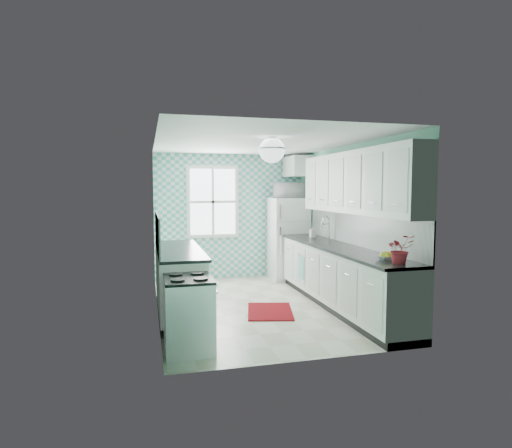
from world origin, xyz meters
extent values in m
cube|color=beige|center=(0.00, 0.00, -0.01)|extent=(3.00, 4.40, 0.02)
cube|color=white|center=(0.00, 0.00, 2.51)|extent=(3.00, 4.40, 0.02)
cube|color=#77C7A8|center=(0.00, 2.21, 1.25)|extent=(3.00, 0.02, 2.50)
cube|color=#77C7A8|center=(0.00, -2.21, 1.25)|extent=(3.00, 0.02, 2.50)
cube|color=#77C7A8|center=(-1.51, 0.00, 1.25)|extent=(0.02, 4.40, 2.50)
cube|color=#77C7A8|center=(1.51, 0.00, 1.25)|extent=(0.02, 4.40, 2.50)
cube|color=#4CB4AB|center=(0.00, 2.19, 1.25)|extent=(3.00, 0.01, 2.50)
cube|color=white|center=(-0.35, 2.17, 1.55)|extent=(1.04, 0.05, 1.44)
cube|color=white|center=(-0.35, 2.15, 1.55)|extent=(0.90, 0.02, 1.30)
cube|color=white|center=(1.49, -0.40, 1.20)|extent=(0.02, 3.60, 0.51)
cube|color=white|center=(-1.49, -0.07, 1.20)|extent=(0.02, 2.15, 0.51)
cube|color=silver|center=(1.33, -0.60, 1.90)|extent=(0.33, 3.20, 0.90)
cube|color=silver|center=(1.30, 1.83, 2.25)|extent=(0.40, 0.74, 0.40)
cylinder|color=silver|center=(0.00, -0.80, 2.48)|extent=(0.14, 0.14, 0.04)
cylinder|color=silver|center=(0.00, -0.80, 2.41)|extent=(0.02, 0.02, 0.12)
sphere|color=white|center=(0.00, -0.80, 2.32)|extent=(0.34, 0.34, 0.34)
cube|color=white|center=(1.20, -0.40, 0.45)|extent=(0.60, 3.60, 0.90)
cube|color=black|center=(1.19, -0.40, 0.92)|extent=(0.63, 3.60, 0.04)
cube|color=white|center=(-1.20, -0.07, 0.45)|extent=(0.60, 2.15, 0.90)
cube|color=black|center=(-1.19, -0.07, 0.92)|extent=(0.63, 2.15, 0.04)
cube|color=white|center=(1.11, 1.77, 0.81)|extent=(0.71, 0.67, 1.63)
cube|color=silver|center=(1.11, 1.44, 1.19)|extent=(0.69, 0.01, 0.02)
cube|color=silver|center=(0.83, 1.42, 1.38)|extent=(0.03, 0.03, 0.30)
cube|color=silver|center=(0.83, 1.42, 0.81)|extent=(0.03, 0.03, 0.54)
cube|color=white|center=(-1.20, -1.57, 0.41)|extent=(0.53, 0.67, 0.79)
cube|color=black|center=(-1.20, -1.57, 0.81)|extent=(0.53, 0.67, 0.03)
cube|color=black|center=(-0.93, -1.57, 0.46)|extent=(0.01, 0.44, 0.26)
cube|color=silver|center=(1.20, 0.45, 0.92)|extent=(0.55, 0.46, 0.12)
cylinder|color=silver|center=(1.40, 0.45, 1.12)|extent=(0.02, 0.02, 0.30)
torus|color=silver|center=(1.32, 0.45, 1.31)|extent=(0.16, 0.02, 0.16)
cube|color=#660F07|center=(0.10, -0.38, 0.01)|extent=(0.84, 1.05, 0.01)
cube|color=#4FBC9D|center=(0.89, 0.42, 0.48)|extent=(0.10, 0.25, 0.39)
imported|color=white|center=(1.20, -1.69, 0.97)|extent=(0.23, 0.23, 0.06)
imported|color=#B91C34|center=(1.20, -1.98, 1.11)|extent=(0.32, 0.28, 0.34)
imported|color=#ACBBC4|center=(1.25, 0.83, 1.04)|extent=(0.09, 0.09, 0.20)
imported|color=white|center=(1.11, 1.77, 1.78)|extent=(0.54, 0.37, 0.30)
camera|label=1|loc=(-1.63, -6.30, 1.81)|focal=30.00mm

